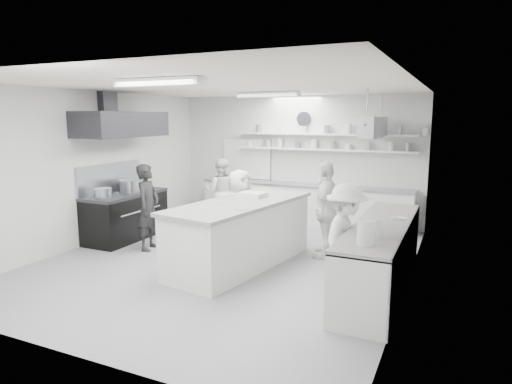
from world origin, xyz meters
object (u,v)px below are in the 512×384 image
at_px(stove, 126,217).
at_px(right_counter, 381,257).
at_px(cook_stove, 148,207).
at_px(back_counter, 303,204).
at_px(prep_island, 240,235).
at_px(cook_back, 221,192).

xyz_separation_m(stove, right_counter, (5.25, -0.60, 0.02)).
bearing_deg(cook_stove, back_counter, -43.65).
bearing_deg(right_counter, prep_island, 177.80).
bearing_deg(stove, cook_stove, -24.74).
distance_m(stove, prep_island, 2.96).
bearing_deg(cook_back, stove, 36.98).
height_order(stove, cook_stove, cook_stove).
bearing_deg(stove, back_counter, 43.99).
bearing_deg(back_counter, right_counter, -55.35).
distance_m(stove, right_counter, 5.28).
bearing_deg(cook_back, back_counter, -171.95).
height_order(right_counter, cook_stove, cook_stove).
distance_m(right_counter, cook_back, 4.76).
distance_m(prep_island, cook_back, 2.95).
distance_m(stove, back_counter, 4.03).
relative_size(cook_stove, cook_back, 1.05).
bearing_deg(cook_stove, right_counter, -104.43).
bearing_deg(prep_island, back_counter, 99.27).
relative_size(back_counter, prep_island, 1.76).
relative_size(back_counter, cook_stove, 3.06).
relative_size(stove, right_counter, 0.55).
relative_size(stove, prep_island, 0.63).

